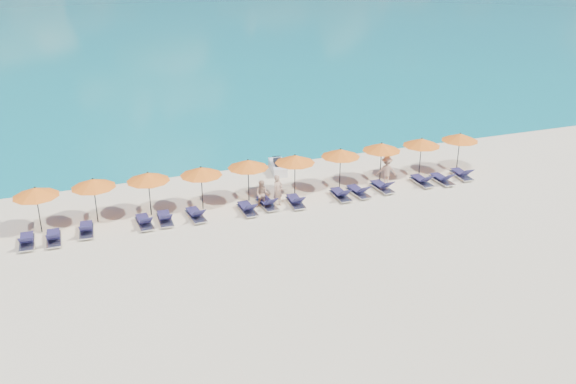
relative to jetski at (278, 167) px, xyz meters
name	(u,v)px	position (x,y,z in m)	size (l,w,h in m)	color
ground	(311,240)	(-1.51, -8.73, -0.31)	(1400.00, 1400.00, 0.00)	beige
jetski	(278,167)	(0.00, 0.00, 0.00)	(1.17, 2.25, 0.76)	white
beachgoer_a	(278,191)	(-1.63, -4.57, 0.52)	(0.61, 0.40, 1.66)	tan
beachgoer_b	(262,194)	(-2.44, -4.53, 0.42)	(0.71, 0.41, 1.47)	tan
beachgoer_c	(386,171)	(4.89, -3.94, 0.51)	(1.07, 0.49, 1.65)	tan
umbrella_0	(35,192)	(-12.93, -3.55, 1.70)	(2.10, 2.10, 2.28)	black
umbrella_1	(93,183)	(-10.39, -3.36, 1.70)	(2.10, 2.10, 2.28)	black
umbrella_2	(148,177)	(-7.84, -3.43, 1.70)	(2.10, 2.10, 2.28)	black
umbrella_3	(201,171)	(-5.28, -3.59, 1.70)	(2.10, 2.10, 2.28)	black
umbrella_4	(248,164)	(-2.80, -3.38, 1.70)	(2.10, 2.10, 2.28)	black
umbrella_5	(295,159)	(-0.30, -3.53, 1.70)	(2.10, 2.10, 2.28)	black
umbrella_6	(341,153)	(2.31, -3.48, 1.70)	(2.10, 2.10, 2.28)	black
umbrella_7	(382,147)	(4.83, -3.36, 1.70)	(2.10, 2.10, 2.28)	black
umbrella_8	(422,142)	(7.31, -3.40, 1.70)	(2.10, 2.10, 2.28)	black
umbrella_9	(460,137)	(9.85, -3.37, 1.70)	(2.10, 2.10, 2.28)	black
lounger_0	(27,241)	(-13.57, -4.80, -0.08)	(0.66, 1.71, 0.66)	silver
lounger_1	(53,238)	(-12.44, -4.88, -0.08)	(0.66, 1.72, 0.66)	silver
lounger_2	(86,229)	(-10.99, -4.52, -0.08)	(0.75, 1.74, 0.66)	silver
lounger_3	(144,222)	(-8.35, -4.61, -0.08)	(0.71, 1.73, 0.66)	silver
lounger_4	(165,218)	(-7.36, -4.57, -0.08)	(0.68, 1.72, 0.66)	silver
lounger_5	(196,214)	(-5.87, -4.65, -0.08)	(0.77, 1.75, 0.66)	silver
lounger_6	(248,208)	(-3.32, -4.85, -0.08)	(0.67, 1.72, 0.66)	silver
lounger_7	(267,203)	(-2.20, -4.56, -0.08)	(0.76, 1.75, 0.66)	silver
lounger_8	(296,201)	(-0.75, -4.84, -0.08)	(0.73, 1.74, 0.66)	silver
lounger_9	(341,194)	(1.77, -4.82, -0.08)	(0.64, 1.71, 0.66)	silver
lounger_10	(359,191)	(2.83, -4.78, -0.08)	(0.78, 1.75, 0.66)	silver
lounger_11	(382,186)	(4.31, -4.60, -0.08)	(0.74, 1.74, 0.66)	silver
lounger_12	(422,181)	(6.76, -4.60, -0.08)	(0.65, 1.71, 0.66)	silver
lounger_13	(442,179)	(7.94, -4.79, -0.08)	(0.70, 1.73, 0.66)	silver
lounger_14	(462,174)	(9.39, -4.52, -0.08)	(0.74, 1.74, 0.66)	silver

